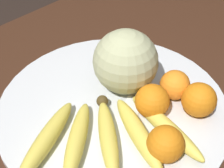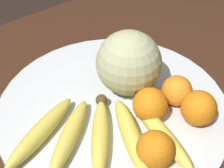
% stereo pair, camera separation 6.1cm
% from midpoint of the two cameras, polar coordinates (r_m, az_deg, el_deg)
% --- Properties ---
extents(kitchen_table, '(1.57, 0.92, 0.73)m').
position_cam_midpoint_polar(kitchen_table, '(0.70, -0.51, -11.51)').
color(kitchen_table, '#3D2316').
rests_on(kitchen_table, ground_plane).
extents(fruit_bowl, '(0.47, 0.47, 0.01)m').
position_cam_midpoint_polar(fruit_bowl, '(0.65, 2.69, -3.88)').
color(fruit_bowl, silver).
rests_on(fruit_bowl, kitchen_table).
extents(melon, '(0.13, 0.13, 0.13)m').
position_cam_midpoint_polar(melon, '(0.63, 5.82, 3.75)').
color(melon, '#B2B789').
rests_on(melon, fruit_bowl).
extents(banana_bunch, '(0.29, 0.28, 0.03)m').
position_cam_midpoint_polar(banana_bunch, '(0.56, 0.76, -9.15)').
color(banana_bunch, '#473819').
rests_on(banana_bunch, fruit_bowl).
extents(orange_front_left, '(0.06, 0.06, 0.06)m').
position_cam_midpoint_polar(orange_front_left, '(0.64, 14.45, -1.31)').
color(orange_front_left, orange).
rests_on(orange_front_left, fruit_bowl).
extents(orange_front_right, '(0.06, 0.06, 0.06)m').
position_cam_midpoint_polar(orange_front_right, '(0.53, 11.23, -11.80)').
color(orange_front_right, orange).
rests_on(orange_front_right, fruit_bowl).
extents(orange_mid_center, '(0.07, 0.07, 0.07)m').
position_cam_midpoint_polar(orange_mid_center, '(0.61, 18.33, -4.33)').
color(orange_mid_center, orange).
rests_on(orange_mid_center, fruit_bowl).
extents(orange_back_left, '(0.07, 0.07, 0.07)m').
position_cam_midpoint_polar(orange_back_left, '(0.60, 9.89, -3.93)').
color(orange_back_left, orange).
rests_on(orange_back_left, fruit_bowl).
extents(produce_tag, '(0.09, 0.07, 0.00)m').
position_cam_midpoint_polar(produce_tag, '(0.63, 6.13, -5.01)').
color(produce_tag, white).
rests_on(produce_tag, fruit_bowl).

